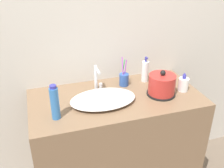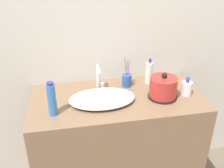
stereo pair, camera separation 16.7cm
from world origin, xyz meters
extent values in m
cube|color=beige|center=(0.00, 0.58, 1.30)|extent=(6.00, 0.04, 2.60)
cube|color=brown|center=(0.00, 0.28, 0.42)|extent=(1.13, 0.56, 0.85)
ellipsoid|color=white|center=(-0.10, 0.24, 0.87)|extent=(0.42, 0.27, 0.05)
cylinder|color=silver|center=(-0.10, 0.42, 0.94)|extent=(0.02, 0.02, 0.18)
cylinder|color=silver|center=(-0.10, 0.37, 1.02)|extent=(0.02, 0.11, 0.02)
cylinder|color=silver|center=(-0.07, 0.42, 0.87)|extent=(0.02, 0.02, 0.04)
cylinder|color=black|center=(0.30, 0.22, 0.85)|extent=(0.19, 0.19, 0.01)
cylinder|color=#B22D28|center=(0.30, 0.22, 0.92)|extent=(0.18, 0.18, 0.14)
sphere|color=black|center=(0.30, 0.22, 1.01)|extent=(0.04, 0.04, 0.04)
cylinder|color=#2D519E|center=(0.10, 0.42, 0.89)|extent=(0.07, 0.07, 0.09)
cylinder|color=#B24CCC|center=(0.11, 0.43, 0.96)|extent=(0.02, 0.02, 0.16)
cylinder|color=green|center=(0.10, 0.43, 0.96)|extent=(0.03, 0.02, 0.15)
cylinder|color=#B24CCC|center=(0.09, 0.42, 0.97)|extent=(0.01, 0.03, 0.18)
cylinder|color=white|center=(0.27, 0.44, 0.92)|extent=(0.05, 0.05, 0.15)
cylinder|color=#333399|center=(0.27, 0.44, 1.01)|extent=(0.01, 0.01, 0.02)
cube|color=#333399|center=(0.27, 0.43, 1.03)|extent=(0.01, 0.03, 0.01)
cylinder|color=white|center=(0.46, 0.23, 0.89)|extent=(0.07, 0.07, 0.09)
cylinder|color=#333399|center=(0.46, 0.23, 0.95)|extent=(0.02, 0.02, 0.02)
cone|color=#333399|center=(0.46, 0.23, 0.97)|extent=(0.03, 0.03, 0.02)
cylinder|color=#3370B7|center=(-0.41, 0.15, 0.94)|extent=(0.05, 0.05, 0.20)
cylinder|color=#333399|center=(-0.41, 0.15, 1.05)|extent=(0.04, 0.04, 0.02)
camera|label=1|loc=(-0.47, -1.14, 1.72)|focal=42.00mm
camera|label=2|loc=(-0.31, -1.18, 1.72)|focal=42.00mm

